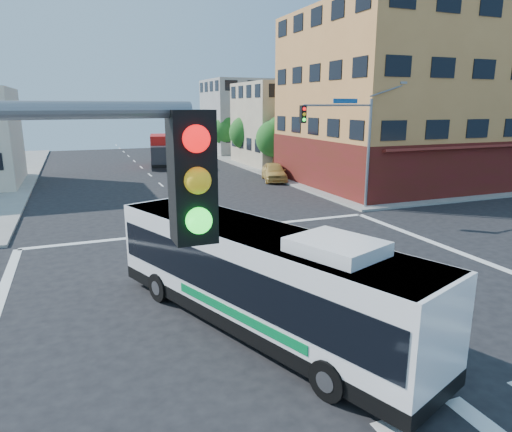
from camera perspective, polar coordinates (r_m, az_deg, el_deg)
name	(u,v)px	position (r m, az deg, el deg)	size (l,w,h in m)	color
ground	(287,296)	(16.57, 3.89, -9.90)	(120.00, 120.00, 0.00)	black
sidewalk_ne	(412,156)	(64.36, 18.95, 7.16)	(50.00, 50.00, 0.15)	gray
corner_building_ne	(407,114)	(41.73, 18.39, 12.04)	(18.10, 15.44, 14.00)	#CB8A49
building_east_near	(294,124)	(53.21, 4.80, 11.41)	(12.06, 10.06, 9.00)	#B7AA8B
building_east_far	(250,117)	(66.02, -0.71, 12.33)	(12.06, 10.06, 10.00)	#989994
signal_mast_ne	(348,132)	(28.96, 11.40, 10.21)	(7.91, 1.13, 8.07)	gray
street_tree_a	(275,136)	(45.62, 2.39, 9.91)	(3.60, 3.60, 5.53)	#342413
street_tree_b	(247,131)	(53.01, -1.18, 10.62)	(3.80, 3.80, 5.79)	#342413
street_tree_c	(225,130)	(60.57, -3.88, 10.71)	(3.40, 3.40, 5.29)	#342413
street_tree_d	(208,124)	(68.21, -5.98, 11.36)	(4.00, 4.00, 6.03)	#342413
transit_bus	(257,276)	(13.68, 0.09, -7.49)	(6.46, 11.72, 3.44)	black
box_truck	(162,152)	(51.34, -11.72, 7.88)	(3.41, 7.79, 3.39)	#25262B
parked_car	(274,172)	(40.89, 2.27, 5.55)	(1.92, 4.77, 1.62)	gold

